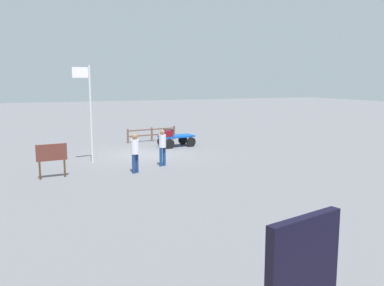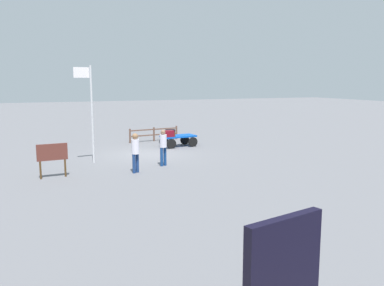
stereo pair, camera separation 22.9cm
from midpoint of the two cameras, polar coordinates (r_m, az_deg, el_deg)
name	(u,v)px [view 1 (the left image)]	position (r m, az deg, el deg)	size (l,w,h in m)	color
ground_plane	(147,154)	(22.61, -6.63, -1.57)	(120.00, 120.00, 0.00)	slate
luggage_cart	(176,139)	(25.04, -2.50, 0.62)	(2.22, 1.42, 0.69)	#0C4BBC
suitcase_dark	(168,132)	(25.24, -3.57, 1.51)	(0.57, 0.39, 0.34)	black
suitcase_olive	(169,134)	(24.51, -3.54, 1.21)	(0.57, 0.43, 0.26)	#3A3318
suitcase_navy	(167,134)	(24.38, -3.82, 1.30)	(0.65, 0.46, 0.37)	maroon
worker_lead	(135,150)	(17.93, -8.33, -0.94)	(0.46, 0.46, 1.75)	navy
worker_trailing	(162,145)	(19.29, -4.49, -0.26)	(0.43, 0.43, 1.73)	navy
flagpole	(89,107)	(20.35, -14.53, 4.92)	(0.86, 0.17, 4.74)	silver
signboard	(52,155)	(17.78, -19.36, -1.61)	(1.24, 0.16, 1.44)	#4C3319
wooden_fence	(152,133)	(27.41, -5.88, 1.38)	(3.51, 0.59, 0.93)	brown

